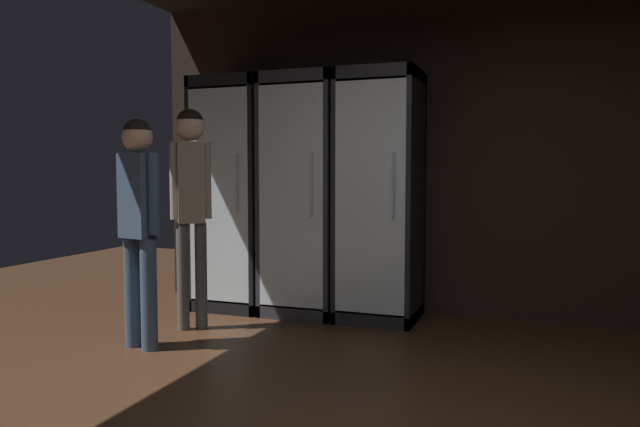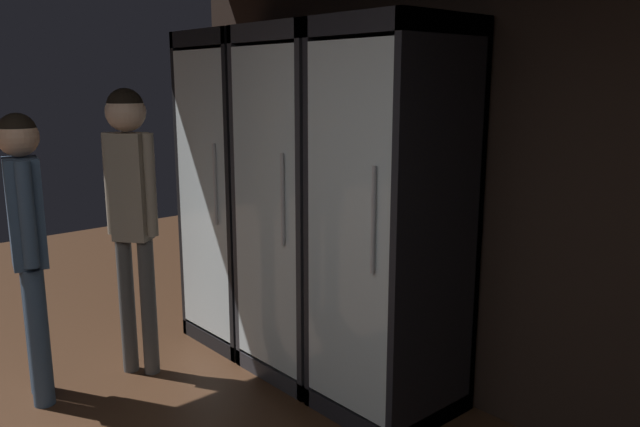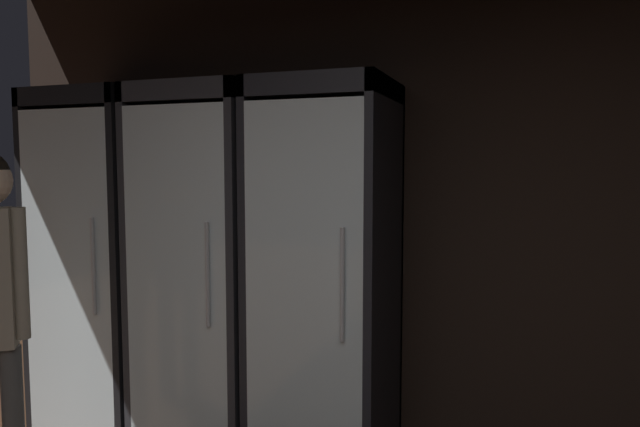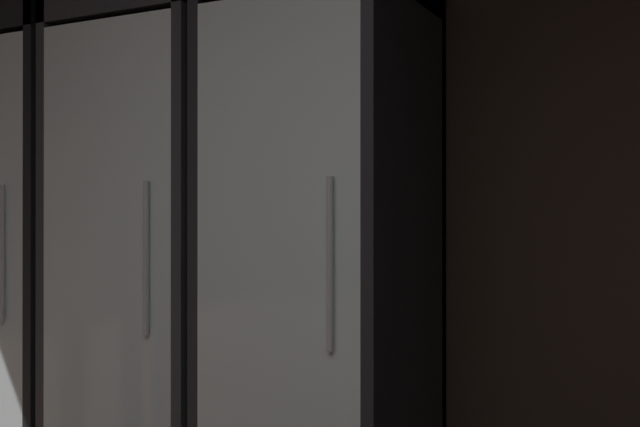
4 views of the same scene
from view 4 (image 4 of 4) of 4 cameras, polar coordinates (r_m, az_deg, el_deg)
wall_back at (r=2.73m, az=18.74°, el=2.62°), size 6.00×0.06×2.80m
cooler_far_left at (r=3.45m, az=-19.63°, el=-4.54°), size 0.64×0.68×2.06m
cooler_left at (r=3.00m, az=-10.80°, el=-5.13°), size 0.64×0.68×2.06m
cooler_center at (r=2.65m, az=0.74°, el=-5.91°), size 0.64×0.68×2.06m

